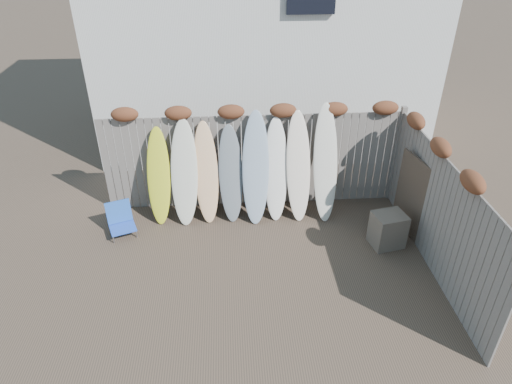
{
  "coord_description": "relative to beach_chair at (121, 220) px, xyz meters",
  "views": [
    {
      "loc": [
        -0.47,
        -5.83,
        5.37
      ],
      "look_at": [
        0.0,
        1.2,
        1.0
      ],
      "focal_mm": 32.0,
      "sensor_mm": 36.0,
      "label": 1
    }
  ],
  "objects": [
    {
      "name": "house",
      "position": [
        3.09,
        5.0,
        2.91
      ],
      "size": [
        8.5,
        5.5,
        6.33
      ],
      "color": "silver",
      "rests_on": "ground"
    },
    {
      "name": "right_fence",
      "position": [
        5.59,
        -1.25,
        0.85
      ],
      "size": [
        0.28,
        4.4,
        2.24
      ],
      "color": "slate",
      "rests_on": "ground"
    },
    {
      "name": "beach_chair",
      "position": [
        0.0,
        0.0,
        0.0
      ],
      "size": [
        0.62,
        0.64,
        0.63
      ],
      "color": "blue",
      "rests_on": "ground"
    },
    {
      "name": "lattice_panel",
      "position": [
        5.53,
        -0.38,
        0.5
      ],
      "size": [
        0.25,
        1.04,
        1.58
      ],
      "primitive_type": "cube",
      "rotation": [
        0.0,
        0.0,
        0.2
      ],
      "color": "brown",
      "rests_on": "ground"
    },
    {
      "name": "surfboard_4",
      "position": [
        2.63,
        0.42,
        0.8
      ],
      "size": [
        0.58,
        0.81,
        2.18
      ],
      "primitive_type": "ellipsoid",
      "rotation": [
        -0.31,
        0.0,
        -0.08
      ],
      "color": "#96AABF",
      "rests_on": "ground"
    },
    {
      "name": "surfboard_3",
      "position": [
        2.15,
        0.48,
        0.65
      ],
      "size": [
        0.5,
        0.7,
        1.89
      ],
      "primitive_type": "ellipsoid",
      "rotation": [
        -0.31,
        0.0,
        0.05
      ],
      "color": "slate",
      "rests_on": "ground"
    },
    {
      "name": "back_fence",
      "position": [
        2.65,
        0.89,
        0.89
      ],
      "size": [
        6.05,
        0.28,
        2.24
      ],
      "color": "slate",
      "rests_on": "ground"
    },
    {
      "name": "surfboard_5",
      "position": [
        3.04,
        0.49,
        0.71
      ],
      "size": [
        0.49,
        0.73,
        2.0
      ],
      "primitive_type": "ellipsoid",
      "rotation": [
        -0.31,
        0.0,
        -0.04
      ],
      "color": "white",
      "rests_on": "ground"
    },
    {
      "name": "surfboard_0",
      "position": [
        0.74,
        0.49,
        0.65
      ],
      "size": [
        0.49,
        0.7,
        1.88
      ],
      "primitive_type": "ellipsoid",
      "rotation": [
        -0.31,
        0.0,
        -0.06
      ],
      "color": "yellow",
      "rests_on": "ground"
    },
    {
      "name": "surfboard_1",
      "position": [
        1.25,
        0.45,
        0.73
      ],
      "size": [
        0.59,
        0.76,
        2.04
      ],
      "primitive_type": "ellipsoid",
      "rotation": [
        -0.31,
        0.0,
        -0.09
      ],
      "color": "silver",
      "rests_on": "ground"
    },
    {
      "name": "surfboard_6",
      "position": [
        3.48,
        0.47,
        0.78
      ],
      "size": [
        0.52,
        0.78,
        2.13
      ],
      "primitive_type": "ellipsoid",
      "rotation": [
        -0.31,
        0.0,
        0.05
      ],
      "color": "white",
      "rests_on": "ground"
    },
    {
      "name": "surfboard_2",
      "position": [
        1.67,
        0.49,
        0.69
      ],
      "size": [
        0.51,
        0.73,
        1.96
      ],
      "primitive_type": "ellipsoid",
      "rotation": [
        -0.31,
        0.0,
        0.07
      ],
      "color": "#DDAE84",
      "rests_on": "ground"
    },
    {
      "name": "wooden_crate",
      "position": [
        5.01,
        -0.71,
        0.04
      ],
      "size": [
        0.66,
        0.58,
        0.66
      ],
      "primitive_type": "cube",
      "rotation": [
        0.0,
        0.0,
        0.21
      ],
      "color": "brown",
      "rests_on": "ground"
    },
    {
      "name": "surfboard_7",
      "position": [
        4.01,
        0.44,
        0.84
      ],
      "size": [
        0.49,
        0.81,
        2.27
      ],
      "primitive_type": "ellipsoid",
      "rotation": [
        -0.31,
        0.0,
        0.02
      ],
      "color": "silver",
      "rests_on": "ground"
    },
    {
      "name": "ground",
      "position": [
        2.59,
        -1.5,
        -0.29
      ],
      "size": [
        80.0,
        80.0,
        0.0
      ],
      "primitive_type": "plane",
      "color": "#493A2D"
    }
  ]
}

